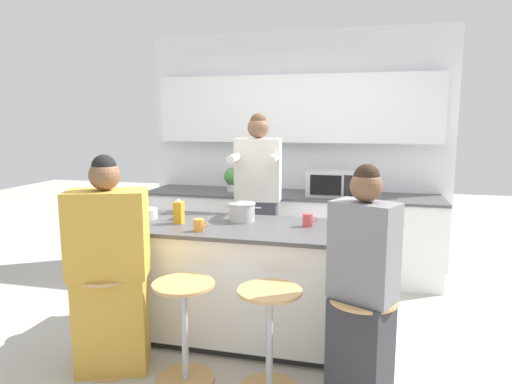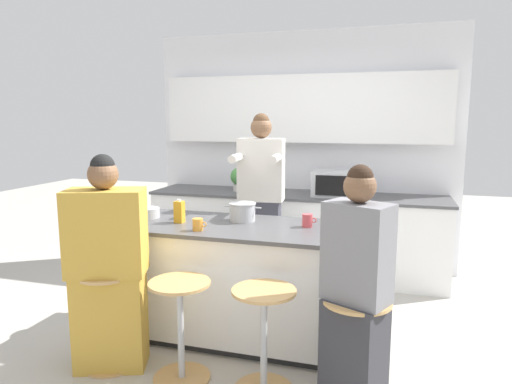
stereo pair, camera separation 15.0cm
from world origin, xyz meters
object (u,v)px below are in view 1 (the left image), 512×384
at_px(bar_stool_center_left, 185,325).
at_px(juice_carton, 179,212).
at_px(coffee_cup_near, 308,220).
at_px(cooking_pot, 242,212).
at_px(bar_stool_leftmost, 109,315).
at_px(bar_stool_center_right, 269,333).
at_px(person_seated_near, 362,299).
at_px(bar_stool_rightmost, 361,343).
at_px(person_wrapped_blanket, 109,272).
at_px(potted_plant, 233,178).
at_px(banana_bunch, 356,224).
at_px(fruit_bowl, 145,214).
at_px(coffee_cup_far, 199,225).
at_px(person_cooking, 258,211).
at_px(kitchen_island, 253,282).

bearing_deg(bar_stool_center_left, juice_carton, 115.30).
bearing_deg(coffee_cup_near, cooking_pot, 174.30).
xyz_separation_m(bar_stool_leftmost, cooking_pot, (0.71, 0.83, 0.59)).
distance_m(bar_stool_center_right, person_seated_near, 0.62).
xyz_separation_m(bar_stool_rightmost, person_seated_near, (-0.01, -0.02, 0.28)).
bearing_deg(person_wrapped_blanket, potted_plant, 66.30).
bearing_deg(coffee_cup_near, banana_bunch, 8.46).
bearing_deg(fruit_bowl, banana_bunch, 3.52).
bearing_deg(person_wrapped_blanket, cooking_pot, 31.15).
height_order(coffee_cup_far, potted_plant, potted_plant).
relative_size(bar_stool_rightmost, person_cooking, 0.38).
bearing_deg(kitchen_island, person_wrapped_blanket, -139.19).
bearing_deg(cooking_pot, coffee_cup_far, -118.32).
xyz_separation_m(person_seated_near, cooking_pot, (-0.96, 0.84, 0.30)).
height_order(bar_stool_center_left, fruit_bowl, fruit_bowl).
height_order(bar_stool_center_right, coffee_cup_far, coffee_cup_far).
relative_size(person_cooking, person_wrapped_blanket, 1.19).
xyz_separation_m(bar_stool_center_right, banana_bunch, (0.48, 0.83, 0.54)).
bearing_deg(bar_stool_leftmost, bar_stool_rightmost, 0.16).
bearing_deg(banana_bunch, bar_stool_leftmost, -152.63).
height_order(bar_stool_center_right, banana_bunch, banana_bunch).
distance_m(fruit_bowl, juice_carton, 0.35).
distance_m(person_cooking, potted_plant, 1.06).
relative_size(person_cooking, banana_bunch, 11.41).
xyz_separation_m(fruit_bowl, coffee_cup_near, (1.33, 0.05, 0.01)).
bearing_deg(person_wrapped_blanket, banana_bunch, 8.33).
relative_size(bar_stool_leftmost, bar_stool_center_right, 1.00).
relative_size(cooking_pot, juice_carton, 1.63).
xyz_separation_m(person_cooking, person_wrapped_blanket, (-0.67, -1.41, -0.18)).
bearing_deg(cooking_pot, person_wrapped_blanket, -129.06).
bearing_deg(person_wrapped_blanket, bar_stool_rightmost, -19.17).
bearing_deg(bar_stool_rightmost, person_wrapped_blanket, -179.39).
bearing_deg(bar_stool_leftmost, juice_carton, 68.58).
relative_size(bar_stool_leftmost, coffee_cup_far, 6.17).
height_order(bar_stool_center_right, person_seated_near, person_seated_near).
height_order(bar_stool_leftmost, potted_plant, potted_plant).
distance_m(person_seated_near, juice_carton, 1.59).
height_order(person_seated_near, banana_bunch, person_seated_near).
relative_size(bar_stool_leftmost, juice_carton, 3.62).
bearing_deg(person_seated_near, fruit_bowl, -177.40).
bearing_deg(bar_stool_leftmost, fruit_bowl, 96.99).
xyz_separation_m(person_wrapped_blanket, fruit_bowl, (-0.11, 0.74, 0.24)).
xyz_separation_m(cooking_pot, fruit_bowl, (-0.80, -0.10, -0.03)).
relative_size(fruit_bowl, potted_plant, 0.75).
bearing_deg(coffee_cup_near, person_cooking, 131.15).
distance_m(person_cooking, banana_bunch, 1.07).
bearing_deg(kitchen_island, potted_plant, 111.94).
distance_m(person_seated_near, banana_bunch, 0.88).
height_order(bar_stool_leftmost, cooking_pot, cooking_pot).
bearing_deg(kitchen_island, bar_stool_rightmost, -39.22).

